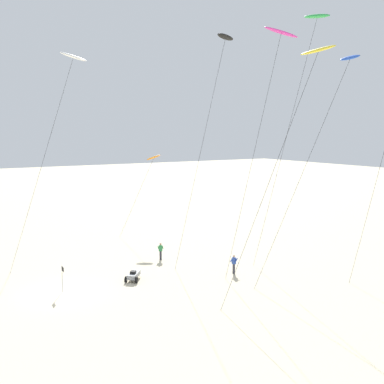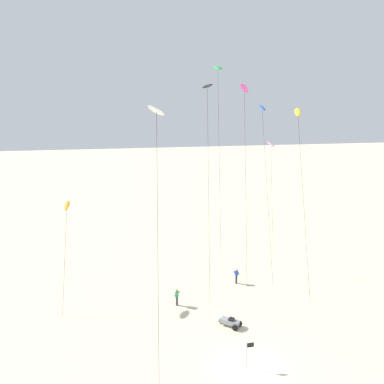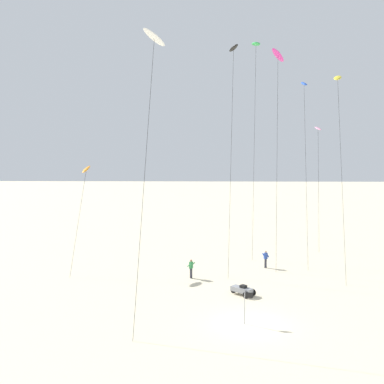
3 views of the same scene
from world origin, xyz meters
name	(u,v)px [view 1 (image 1 of 3)]	position (x,y,z in m)	size (l,w,h in m)	color
ground_plane	(63,293)	(0.00, 0.00, 0.00)	(260.00, 260.00, 0.00)	beige
kite_orange	(153,158)	(-14.24, 14.68, 9.24)	(0.93, 5.31, 9.83)	orange
kite_white	(72,59)	(-6.40, 3.20, 18.66)	(1.78, 7.28, 19.40)	white
kite_yellow	(317,53)	(9.85, 16.12, 17.89)	(1.78, 8.97, 18.61)	yellow
kite_magenta	(280,36)	(4.34, 17.56, 20.23)	(1.96, 6.35, 21.07)	#D8339E
kite_black	(224,41)	(-0.21, 15.11, 20.36)	(1.19, 5.94, 21.07)	black
kite_blue	(349,61)	(7.89, 21.80, 18.06)	(1.51, 9.76, 18.82)	blue
kite_green	(317,18)	(2.80, 23.30, 22.76)	(1.42, 7.83, 23.35)	green
kite_flyer_nearest	(161,251)	(-4.06, 10.47, 0.89)	(0.71, 0.72, 1.67)	#33333D
kite_flyer_middle	(234,264)	(2.95, 14.13, 0.89)	(0.70, 0.68, 1.67)	#33333D
beach_buggy	(134,275)	(0.02, 5.89, 0.43)	(1.96, 1.84, 0.82)	gray
marker_flag	(62,274)	(-0.18, 0.08, 1.49)	(0.57, 0.05, 2.10)	gray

